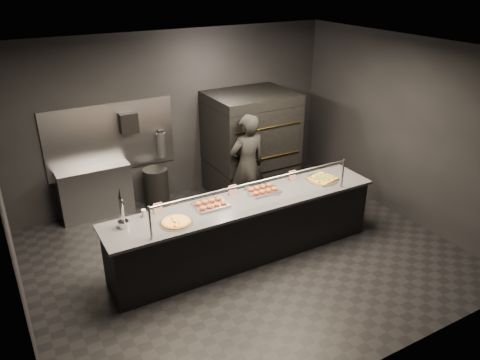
{
  "coord_description": "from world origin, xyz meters",
  "views": [
    {
      "loc": [
        -2.95,
        -5.1,
        3.97
      ],
      "look_at": [
        0.02,
        0.2,
        1.17
      ],
      "focal_mm": 35.0,
      "sensor_mm": 36.0,
      "label": 1
    }
  ],
  "objects": [
    {
      "name": "worker",
      "position": [
        0.69,
        1.14,
        0.9
      ],
      "size": [
        0.66,
        0.43,
        1.8
      ],
      "primitive_type": "imported",
      "rotation": [
        0.0,
        0.0,
        3.14
      ],
      "color": "black",
      "rests_on": "ground"
    },
    {
      "name": "trash_bin",
      "position": [
        -0.58,
        2.17,
        0.36
      ],
      "size": [
        0.43,
        0.43,
        0.72
      ],
      "primitive_type": "cylinder",
      "color": "black",
      "rests_on": "ground"
    },
    {
      "name": "fire_extinguisher",
      "position": [
        -0.35,
        2.4,
        1.06
      ],
      "size": [
        0.14,
        0.14,
        0.51
      ],
      "color": "#B2B2B7",
      "rests_on": "room"
    },
    {
      "name": "slider_tray_b",
      "position": [
        0.38,
        0.14,
        0.95
      ],
      "size": [
        0.55,
        0.48,
        0.07
      ],
      "color": "silver",
      "rests_on": "service_counter"
    },
    {
      "name": "service_counter",
      "position": [
        0.0,
        -0.0,
        0.46
      ],
      "size": [
        4.1,
        0.78,
        1.37
      ],
      "color": "black",
      "rests_on": "ground"
    },
    {
      "name": "room",
      "position": [
        -0.02,
        0.05,
        1.5
      ],
      "size": [
        6.04,
        6.0,
        3.0
      ],
      "color": "black",
      "rests_on": "ground"
    },
    {
      "name": "slider_tray_a",
      "position": [
        -0.49,
        0.11,
        0.95
      ],
      "size": [
        0.48,
        0.37,
        0.07
      ],
      "color": "silver",
      "rests_on": "service_counter"
    },
    {
      "name": "prep_shelf",
      "position": [
        -1.6,
        2.32,
        0.45
      ],
      "size": [
        1.2,
        0.35,
        0.9
      ],
      "primitive_type": "cube",
      "color": "#99999E",
      "rests_on": "ground"
    },
    {
      "name": "condiment_jar",
      "position": [
        -1.37,
        0.28,
        0.97
      ],
      "size": [
        0.16,
        0.06,
        0.1
      ],
      "color": "silver",
      "rests_on": "service_counter"
    },
    {
      "name": "square_pizza",
      "position": [
        1.4,
        0.04,
        0.94
      ],
      "size": [
        0.5,
        0.5,
        0.05
      ],
      "color": "silver",
      "rests_on": "service_counter"
    },
    {
      "name": "pizza_oven",
      "position": [
        1.2,
        1.9,
        0.97
      ],
      "size": [
        1.5,
        1.23,
        1.91
      ],
      "color": "black",
      "rests_on": "ground"
    },
    {
      "name": "round_pizza",
      "position": [
        -1.09,
        -0.1,
        0.94
      ],
      "size": [
        0.44,
        0.44,
        0.03
      ],
      "color": "silver",
      "rests_on": "service_counter"
    },
    {
      "name": "towel_dispenser",
      "position": [
        -0.9,
        2.39,
        1.55
      ],
      "size": [
        0.3,
        0.2,
        0.35
      ],
      "primitive_type": "cube",
      "color": "black",
      "rests_on": "room"
    },
    {
      "name": "beer_tap",
      "position": [
        -1.71,
        0.15,
        1.08
      ],
      "size": [
        0.14,
        0.2,
        0.55
      ],
      "color": "silver",
      "rests_on": "service_counter"
    },
    {
      "name": "tent_cards",
      "position": [
        -0.08,
        0.28,
        1.0
      ],
      "size": [
        2.32,
        0.04,
        0.15
      ],
      "color": "white",
      "rests_on": "service_counter"
    }
  ]
}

